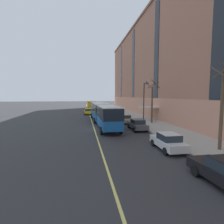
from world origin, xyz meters
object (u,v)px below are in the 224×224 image
object	(u,v)px
parked_car_white_4	(114,113)
fire_hydrant	(117,112)
parked_car_white_3	(168,141)
parked_car_darkgray_5	(137,124)
city_bus	(102,112)
box_truck	(91,105)
street_tree_near_corner	(222,106)
street_lamp	(144,100)
parked_car_champagne_1	(125,119)
street_tree_mid_block	(152,101)
parked_car_champagne_0	(110,110)
taxi_cab	(88,111)

from	to	relation	value
parked_car_white_4	fire_hydrant	world-z (taller)	parked_car_white_4
parked_car_white_3	parked_car_darkgray_5	xyz separation A→B (m)	(0.10, 9.42, 0.00)
city_bus	box_truck	bearing A→B (deg)	91.60
street_tree_near_corner	street_lamp	bearing A→B (deg)	101.91
parked_car_darkgray_5	fire_hydrant	world-z (taller)	parked_car_darkgray_5
parked_car_champagne_1	parked_car_white_3	size ratio (longest dim) A/B	1.09
street_tree_mid_block	parked_car_champagne_0	bearing A→B (deg)	102.86
parked_car_champagne_0	parked_car_white_4	xyz separation A→B (m)	(0.04, -7.66, -0.00)
street_lamp	city_bus	bearing A→B (deg)	144.18
taxi_cab	street_tree_mid_block	size ratio (longest dim) A/B	0.60
city_bus	box_truck	distance (m)	29.69
parked_car_champagne_1	street_lamp	xyz separation A→B (m)	(1.93, -4.56, 3.49)
city_bus	fire_hydrant	distance (m)	18.40
parked_car_champagne_1	parked_car_white_3	xyz separation A→B (m)	(0.17, -15.89, -0.00)
parked_car_white_3	street_tree_near_corner	xyz separation A→B (m)	(4.37, -1.05, 3.24)
city_bus	parked_car_champagne_1	xyz separation A→B (m)	(4.12, 0.19, -1.25)
parked_car_champagne_1	street_tree_near_corner	size ratio (longest dim) A/B	0.63
parked_car_white_4	taxi_cab	xyz separation A→B (m)	(-6.21, 4.38, 0.00)
box_truck	street_tree_mid_block	bearing A→B (deg)	-72.77
parked_car_darkgray_5	street_lamp	world-z (taller)	street_lamp
parked_car_white_3	street_lamp	distance (m)	11.99
parked_car_champagne_1	parked_car_white_4	bearing A→B (deg)	89.81
parked_car_white_4	fire_hydrant	distance (m)	6.24
taxi_cab	street_lamp	world-z (taller)	street_lamp
parked_car_champagne_1	street_tree_near_corner	world-z (taller)	street_tree_near_corner
parked_car_white_4	parked_car_white_3	bearing A→B (deg)	-89.71
fire_hydrant	city_bus	bearing A→B (deg)	-108.93
parked_car_white_4	parked_car_darkgray_5	distance (m)	17.65
parked_car_white_4	street_tree_near_corner	bearing A→B (deg)	-80.89
parked_car_darkgray_5	taxi_cab	distance (m)	22.95
box_truck	city_bus	bearing A→B (deg)	-88.40
parked_car_champagne_1	fire_hydrant	xyz separation A→B (m)	(1.83, 17.15, -0.29)
street_tree_near_corner	parked_car_champagne_1	bearing A→B (deg)	105.01
taxi_cab	street_tree_near_corner	xyz separation A→B (m)	(10.72, -32.50, 3.24)
parked_car_white_4	street_lamp	distance (m)	16.23
parked_car_champagne_0	street_tree_mid_block	distance (m)	20.84
street_lamp	parked_car_white_3	bearing A→B (deg)	-98.83
parked_car_darkgray_5	box_truck	xyz separation A→B (m)	(-5.22, 35.96, 0.94)
street_tree_near_corner	street_tree_mid_block	size ratio (longest dim) A/B	1.01
city_bus	taxi_cab	xyz separation A→B (m)	(-2.06, 15.75, -1.25)
box_truck	street_tree_mid_block	xyz separation A→B (m)	(9.52, -30.72, 2.29)
fire_hydrant	street_tree_near_corner	bearing A→B (deg)	-85.45
parked_car_champagne_1	fire_hydrant	bearing A→B (deg)	83.90
parked_car_white_3	street_tree_mid_block	bearing A→B (deg)	73.26
parked_car_white_4	parked_car_darkgray_5	bearing A→B (deg)	-89.24
box_truck	street_tree_near_corner	bearing A→B (deg)	-78.45
parked_car_white_3	street_tree_near_corner	distance (m)	5.54
city_bus	parked_car_champagne_1	bearing A→B (deg)	2.65
taxi_cab	parked_car_champagne_1	bearing A→B (deg)	-68.36
parked_car_champagne_1	box_truck	bearing A→B (deg)	99.52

